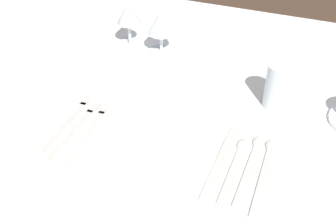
% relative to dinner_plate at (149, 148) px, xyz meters
% --- Properties ---
extents(dining_table, '(1.80, 1.11, 0.74)m').
position_rel_dinner_plate_xyz_m(dining_table, '(0.04, 0.22, -0.09)').
color(dining_table, white).
rests_on(dining_table, ground).
extents(dinner_plate, '(0.25, 0.25, 0.02)m').
position_rel_dinner_plate_xyz_m(dinner_plate, '(0.00, 0.00, 0.00)').
color(dinner_plate, white).
rests_on(dinner_plate, dining_table).
extents(fork_outer, '(0.03, 0.22, 0.00)m').
position_rel_dinner_plate_xyz_m(fork_outer, '(-0.15, 0.02, -0.01)').
color(fork_outer, beige).
rests_on(fork_outer, dining_table).
extents(fork_inner, '(0.03, 0.21, 0.00)m').
position_rel_dinner_plate_xyz_m(fork_inner, '(-0.19, 0.02, -0.01)').
color(fork_inner, beige).
rests_on(fork_inner, dining_table).
extents(fork_salad, '(0.02, 0.22, 0.00)m').
position_rel_dinner_plate_xyz_m(fork_salad, '(-0.21, 0.04, -0.01)').
color(fork_salad, beige).
rests_on(fork_salad, dining_table).
extents(dinner_knife, '(0.02, 0.24, 0.00)m').
position_rel_dinner_plate_xyz_m(dinner_knife, '(0.15, 0.02, -0.01)').
color(dinner_knife, beige).
rests_on(dinner_knife, dining_table).
extents(spoon_soup, '(0.03, 0.20, 0.01)m').
position_rel_dinner_plate_xyz_m(spoon_soup, '(0.19, 0.03, -0.01)').
color(spoon_soup, beige).
rests_on(spoon_soup, dining_table).
extents(spoon_dessert, '(0.03, 0.22, 0.01)m').
position_rel_dinner_plate_xyz_m(spoon_dessert, '(0.22, 0.05, -0.01)').
color(spoon_dessert, beige).
rests_on(spoon_dessert, dining_table).
extents(spoon_tea, '(0.03, 0.23, 0.01)m').
position_rel_dinner_plate_xyz_m(spoon_tea, '(0.25, 0.04, -0.01)').
color(spoon_tea, beige).
rests_on(spoon_tea, dining_table).
extents(wine_glass_left, '(0.08, 0.08, 0.13)m').
position_rel_dinner_plate_xyz_m(wine_glass_left, '(-0.12, 0.40, 0.08)').
color(wine_glass_left, silver).
rests_on(wine_glass_left, dining_table).
extents(wine_glass_right, '(0.07, 0.07, 0.13)m').
position_rel_dinner_plate_xyz_m(wine_glass_right, '(-0.23, 0.41, 0.08)').
color(wine_glass_right, silver).
rests_on(wine_glass_right, dining_table).
extents(drink_tumbler, '(0.06, 0.06, 0.11)m').
position_rel_dinner_plate_xyz_m(drink_tumbler, '(0.23, 0.26, 0.04)').
color(drink_tumbler, silver).
rests_on(drink_tumbler, dining_table).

